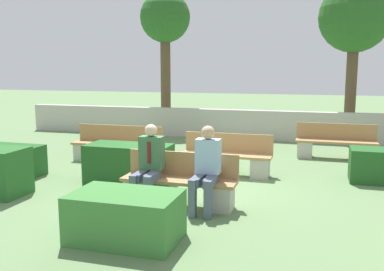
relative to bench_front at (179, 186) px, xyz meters
name	(u,v)px	position (x,y,z in m)	size (l,w,h in m)	color
ground_plane	(179,186)	(-0.36, 1.08, -0.33)	(60.00, 60.00, 0.00)	#607F51
perimeter_wall	(236,124)	(-0.36, 6.88, 0.13)	(14.60, 0.30, 0.92)	#B7B2A8
bench_front	(179,186)	(0.00, 0.00, 0.00)	(1.87, 0.48, 0.85)	#A37A4C
bench_left_side	(117,147)	(-2.46, 2.74, 0.01)	(2.18, 0.48, 0.85)	#A37A4C
bench_right_side	(226,159)	(0.31, 2.22, 0.00)	(1.88, 0.48, 0.85)	#A37A4C
bench_back	(336,145)	(2.56, 4.58, 0.00)	(1.92, 0.49, 0.85)	#A37A4C
person_seated_man	(149,162)	(-0.47, -0.14, 0.40)	(0.38, 0.63, 1.32)	#515B70
person_seated_woman	(206,165)	(0.48, -0.14, 0.41)	(0.38, 0.63, 1.33)	#515B70
hedge_block_near_left	(2,160)	(-4.22, 0.91, -0.02)	(1.77, 0.67, 0.62)	#235623
hedge_block_mid_left	(129,164)	(-1.35, 1.01, 0.05)	(1.62, 0.76, 0.76)	#235623
hedge_block_mid_right	(384,166)	(3.39, 2.47, 0.00)	(1.28, 0.70, 0.65)	#235623
hedge_block_far_left	(126,217)	(-0.22, -1.56, -0.01)	(1.38, 0.87, 0.63)	#3D7A38
tree_leftmost	(165,22)	(-3.14, 8.07, 3.47)	(1.75, 1.75, 4.84)	brown
tree_center_left	(355,19)	(3.09, 8.31, 3.41)	(2.23, 2.23, 4.92)	brown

